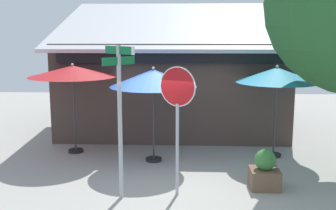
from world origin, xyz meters
TOP-DOWN VIEW (x-y plane):
  - ground_plane at (0.00, 0.00)m, footprint 28.00×28.00m
  - cafe_building at (-0.00, 5.58)m, footprint 8.03×5.79m
  - street_sign_post at (-0.89, -1.17)m, footprint 0.69×0.64m
  - stop_sign at (0.30, -0.96)m, footprint 0.75×0.41m
  - patio_umbrella_crimson_left at (-2.77, 2.11)m, footprint 2.52×2.52m
  - patio_umbrella_royal_blue_center at (-0.40, 1.39)m, footprint 2.33×2.33m
  - patio_umbrella_teal_right at (2.97, 1.96)m, footprint 2.26×2.26m
  - sidewalk_planter at (2.27, -0.47)m, footprint 0.65×0.65m

SIDE VIEW (x-z plane):
  - ground_plane at x=0.00m, z-range -0.10..0.00m
  - sidewalk_planter at x=2.27m, z-range -0.07..0.84m
  - cafe_building at x=0.00m, z-range -0.67..4.02m
  - street_sign_post at x=-0.89m, z-range 0.34..3.58m
  - stop_sign at x=0.30m, z-range 0.58..3.38m
  - patio_umbrella_royal_blue_center at x=-0.40m, z-range 0.98..3.58m
  - patio_umbrella_teal_right at x=2.97m, z-range 1.01..3.62m
  - patio_umbrella_crimson_left at x=-2.77m, z-range 1.06..3.69m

